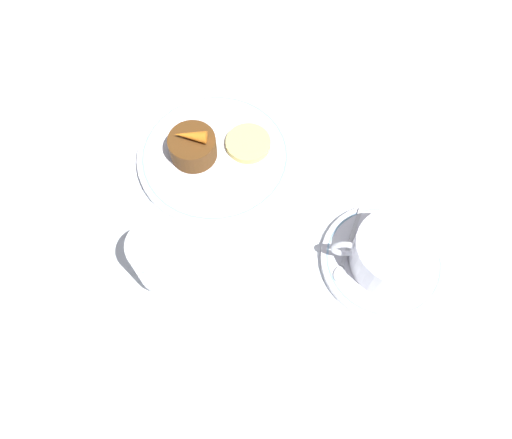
{
  "coord_description": "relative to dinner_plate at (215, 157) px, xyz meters",
  "views": [
    {
      "loc": [
        -0.06,
        0.37,
        0.61
      ],
      "look_at": [
        -0.04,
        0.1,
        0.04
      ],
      "focal_mm": 35.0,
      "sensor_mm": 36.0,
      "label": 1
    }
  ],
  "objects": [
    {
      "name": "pineapple_slice",
      "position": [
        -0.05,
        -0.02,
        0.01
      ],
      "size": [
        0.06,
        0.06,
        0.01
      ],
      "color": "#EFE075",
      "rests_on": "dinner_plate"
    },
    {
      "name": "fork",
      "position": [
        0.17,
        0.0,
        -0.01
      ],
      "size": [
        0.04,
        0.2,
        0.01
      ],
      "color": "silver",
      "rests_on": "ground_plane"
    },
    {
      "name": "coffee_cup",
      "position": [
        -0.24,
        0.14,
        0.03
      ],
      "size": [
        0.13,
        0.1,
        0.06
      ],
      "color": "white",
      "rests_on": "saucer"
    },
    {
      "name": "dinner_plate",
      "position": [
        0.0,
        0.0,
        0.0
      ],
      "size": [
        0.22,
        0.22,
        0.01
      ],
      "color": "white",
      "rests_on": "ground_plane"
    },
    {
      "name": "saucer",
      "position": [
        -0.23,
        0.14,
        -0.0
      ],
      "size": [
        0.16,
        0.16,
        0.01
      ],
      "color": "white",
      "rests_on": "ground_plane"
    },
    {
      "name": "wine_glass",
      "position": [
        0.03,
        0.19,
        0.08
      ],
      "size": [
        0.06,
        0.06,
        0.13
      ],
      "color": "silver",
      "rests_on": "ground_plane"
    },
    {
      "name": "spoon",
      "position": [
        -0.19,
        0.13,
        0.0
      ],
      "size": [
        0.04,
        0.11,
        0.0
      ],
      "color": "silver",
      "rests_on": "saucer"
    },
    {
      "name": "ground_plane",
      "position": [
        -0.03,
        0.01,
        -0.01
      ],
      "size": [
        3.0,
        3.0,
        0.0
      ],
      "primitive_type": "plane",
      "color": "white"
    },
    {
      "name": "carrot_garnish",
      "position": [
        0.03,
        0.0,
        0.05
      ],
      "size": [
        0.04,
        0.02,
        0.02
      ],
      "color": "orange",
      "rests_on": "dessert_cake"
    },
    {
      "name": "dessert_cake",
      "position": [
        0.03,
        0.0,
        0.02
      ],
      "size": [
        0.07,
        0.07,
        0.04
      ],
      "color": "#563314",
      "rests_on": "dinner_plate"
    }
  ]
}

